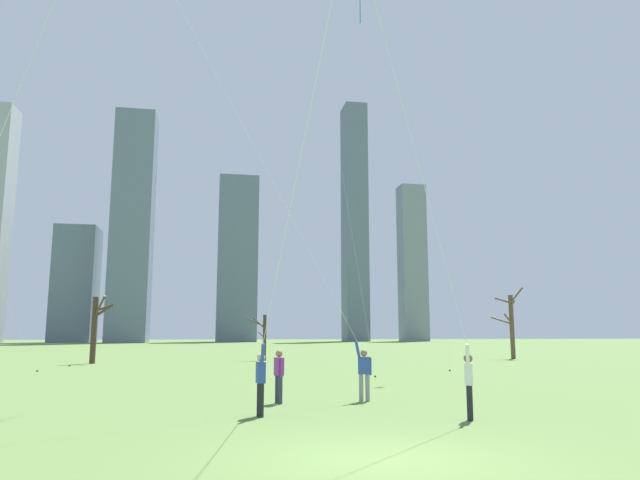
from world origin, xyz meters
name	(u,v)px	position (x,y,z in m)	size (l,w,h in m)	color
ground_plane	(383,460)	(0.00, 0.00, 0.00)	(400.00, 400.00, 0.00)	#5B7A3D
kite_flyer_far_back_teal	(444,284)	(2.53, 3.24, 3.30)	(4.64, 3.99, 11.58)	black
kite_flyer_foreground_right_red	(319,284)	(0.37, 8.16, 3.68)	(8.71, 1.96, 15.83)	gray
kite_flyer_midfield_center_white	(290,232)	(-1.32, 2.41, 4.32)	(1.71, 14.03, 15.36)	black
bystander_strolling_midfield	(279,374)	(-0.86, 8.38, 0.90)	(0.29, 0.49, 1.62)	#33384C
distant_kite_drifting_right_yellow	(449,25)	(12.40, 25.01, 22.88)	(2.65, 3.66, 27.28)	yellow
bare_tree_right_of_center	(95,327)	(-11.13, 34.69, 2.61)	(1.58, 1.62, 4.79)	#423326
bare_tree_rightmost	(264,336)	(1.16, 37.36, 1.93)	(1.55, 2.01, 3.59)	#423326
bare_tree_center	(511,324)	(22.17, 36.75, 2.94)	(1.98, 2.47, 5.97)	brown
skyline_slender_spire	(76,284)	(-34.89, 137.50, 13.61)	(9.31, 10.42, 27.22)	slate
skyline_tall_tower	(412,262)	(50.80, 143.20, 21.38)	(6.85, 5.85, 42.77)	gray
skyline_mid_tower_right	(237,259)	(3.05, 141.82, 20.99)	(9.93, 11.28, 41.99)	slate
skyline_mid_tower_left	(355,221)	(34.92, 144.47, 32.72)	(6.04, 7.80, 65.44)	slate
skyline_squat_block	(133,226)	(-21.77, 131.10, 26.97)	(8.96, 10.08, 53.94)	slate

